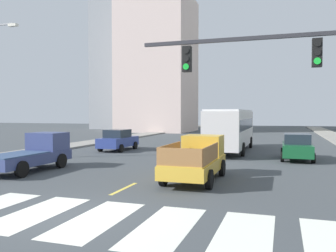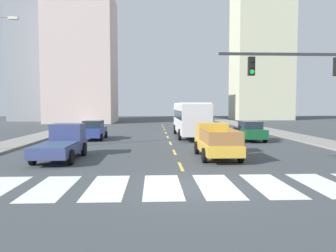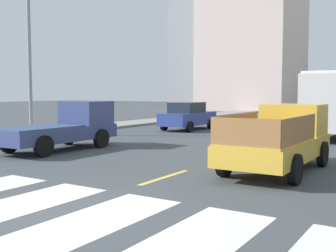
{
  "view_description": "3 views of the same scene",
  "coord_description": "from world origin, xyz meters",
  "px_view_note": "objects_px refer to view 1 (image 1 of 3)",
  "views": [
    {
      "loc": [
        6.1,
        -8.86,
        3.07
      ],
      "look_at": [
        -2.42,
        17.1,
        2.06
      ],
      "focal_mm": 37.51,
      "sensor_mm": 36.0,
      "label": 1
    },
    {
      "loc": [
        -1.38,
        -12.14,
        3.09
      ],
      "look_at": [
        -0.06,
        16.94,
        1.22
      ],
      "focal_mm": 34.62,
      "sensor_mm": 36.0,
      "label": 2
    },
    {
      "loc": [
        6.24,
        -5.7,
        2.37
      ],
      "look_at": [
        -1.73,
        6.91,
        1.15
      ],
      "focal_mm": 45.07,
      "sensor_mm": 36.0,
      "label": 3
    }
  ],
  "objects_px": {
    "city_bus": "(231,127)",
    "pickup_dark": "(34,153)",
    "sedan_mid": "(297,147)",
    "sedan_near_right": "(118,140)",
    "pickup_stakebed": "(197,159)"
  },
  "relations": [
    {
      "from": "pickup_stakebed",
      "to": "sedan_near_right",
      "type": "relative_size",
      "value": 1.18
    },
    {
      "from": "sedan_mid",
      "to": "city_bus",
      "type": "bearing_deg",
      "value": 143.62
    },
    {
      "from": "sedan_mid",
      "to": "sedan_near_right",
      "type": "bearing_deg",
      "value": 174.04
    },
    {
      "from": "city_bus",
      "to": "sedan_near_right",
      "type": "distance_m",
      "value": 9.25
    },
    {
      "from": "sedan_near_right",
      "to": "sedan_mid",
      "type": "relative_size",
      "value": 1.0
    },
    {
      "from": "city_bus",
      "to": "sedan_mid",
      "type": "relative_size",
      "value": 2.45
    },
    {
      "from": "pickup_stakebed",
      "to": "city_bus",
      "type": "height_order",
      "value": "city_bus"
    },
    {
      "from": "city_bus",
      "to": "sedan_mid",
      "type": "distance_m",
      "value": 6.14
    },
    {
      "from": "sedan_near_right",
      "to": "sedan_mid",
      "type": "bearing_deg",
      "value": -6.4
    },
    {
      "from": "city_bus",
      "to": "pickup_dark",
      "type": "bearing_deg",
      "value": -123.42
    },
    {
      "from": "pickup_dark",
      "to": "city_bus",
      "type": "bearing_deg",
      "value": 52.07
    },
    {
      "from": "pickup_dark",
      "to": "pickup_stakebed",
      "type": "bearing_deg",
      "value": -1.09
    },
    {
      "from": "city_bus",
      "to": "sedan_mid",
      "type": "bearing_deg",
      "value": -35.36
    },
    {
      "from": "pickup_dark",
      "to": "city_bus",
      "type": "distance_m",
      "value": 15.28
    },
    {
      "from": "pickup_stakebed",
      "to": "city_bus",
      "type": "xyz_separation_m",
      "value": [
        -0.15,
        12.2,
        1.02
      ]
    }
  ]
}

